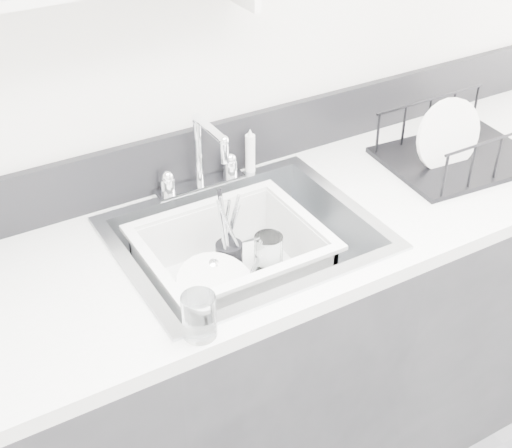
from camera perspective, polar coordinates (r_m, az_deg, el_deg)
counter_run at (r=2.08m, az=-0.71°, el=-11.17°), size 3.20×0.62×0.92m
backsplash at (r=1.97m, az=-5.16°, el=5.46°), size 3.20×0.02×0.16m
sink at (r=1.84m, az=-0.79°, el=-3.09°), size 0.64×0.52×0.20m
faucet at (r=1.93m, az=-4.44°, el=4.30°), size 0.26×0.18×0.23m
side_sprayer at (r=2.00m, az=-0.47°, el=5.84°), size 0.03×0.03×0.14m
wash_tub at (r=1.82m, az=-1.94°, el=-3.11°), size 0.51×0.45×0.17m
plate_stack at (r=1.80m, az=-2.94°, el=-5.63°), size 0.25×0.24×0.10m
utensil_cup at (r=1.88m, az=-2.18°, el=-2.50°), size 0.07×0.07×0.24m
ladle at (r=1.83m, az=-1.60°, el=-4.32°), size 0.25×0.23×0.07m
tumbler_in_tub at (r=1.88m, az=1.00°, el=-2.39°), size 0.08×0.08×0.11m
tumbler_counter at (r=1.47m, az=-4.58°, el=-7.35°), size 0.09×0.09×0.10m
dish_rack at (r=2.14m, az=16.11°, el=6.66°), size 0.45×0.36×0.15m
bowl_small at (r=1.85m, az=3.21°, el=-4.76°), size 0.13×0.13×0.03m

